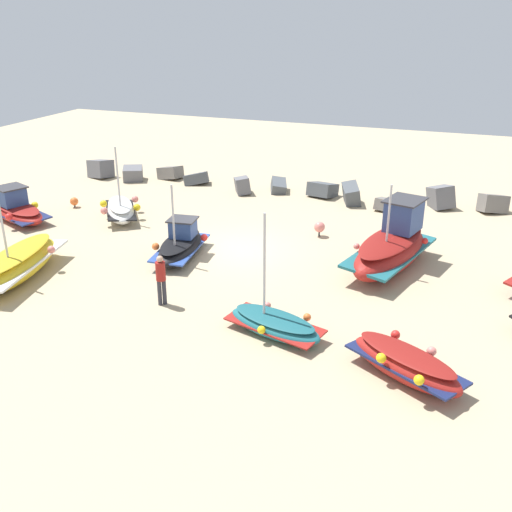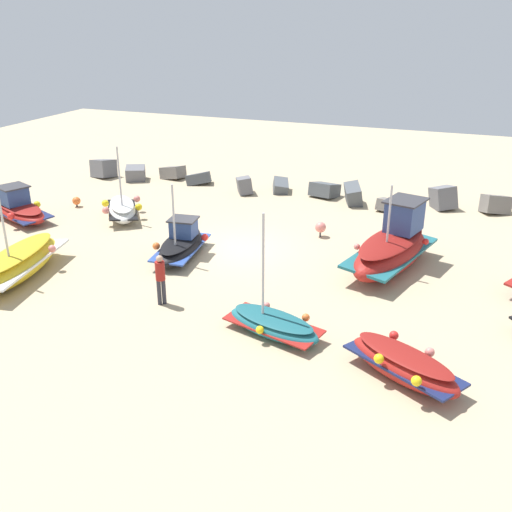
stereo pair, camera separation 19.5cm
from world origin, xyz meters
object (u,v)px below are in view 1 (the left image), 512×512
fishing_boat_3 (17,210)px  fishing_boat_4 (121,210)px  person_walking (161,277)px  fishing_boat_0 (181,245)px  mooring_buoy_0 (319,227)px  mooring_buoy_1 (74,201)px  fishing_boat_8 (406,364)px  fishing_boat_2 (392,247)px  fishing_boat_6 (274,324)px  fishing_boat_5 (17,264)px

fishing_boat_3 → fishing_boat_4: (4.38, 1.89, -0.08)m
fishing_boat_4 → person_walking: bearing=-174.7°
fishing_boat_0 → mooring_buoy_0: (4.55, 4.15, -0.07)m
fishing_boat_4 → mooring_buoy_0: 9.40m
fishing_boat_3 → mooring_buoy_1: 2.87m
mooring_buoy_1 → fishing_boat_0: bearing=-25.8°
mooring_buoy_0 → mooring_buoy_1: 12.49m
fishing_boat_4 → fishing_boat_8: (14.23, -8.56, 0.00)m
fishing_boat_8 → person_walking: 8.27m
mooring_buoy_1 → fishing_boat_8: bearing=-28.0°
person_walking → fishing_boat_8: bearing=-143.8°
fishing_boat_8 → fishing_boat_2: bearing=131.4°
fishing_boat_6 → fishing_boat_4: bearing=159.6°
fishing_boat_2 → fishing_boat_3: (-17.13, -0.58, -0.32)m
fishing_boat_2 → fishing_boat_6: (-2.51, -6.27, -0.50)m
fishing_boat_8 → mooring_buoy_1: fishing_boat_8 is taller
fishing_boat_3 → fishing_boat_6: (14.61, -5.70, -0.18)m
fishing_boat_6 → mooring_buoy_0: (-0.90, 8.59, 0.09)m
fishing_boat_3 → fishing_boat_8: 19.76m
fishing_boat_3 → fishing_boat_6: 15.69m
fishing_boat_6 → person_walking: fishing_boat_6 is taller
fishing_boat_6 → fishing_boat_3: bearing=174.9°
fishing_boat_0 → fishing_boat_6: 7.03m
fishing_boat_5 → fishing_boat_3: bearing=29.7°
person_walking → mooring_buoy_0: (3.22, 8.06, -0.58)m
fishing_boat_0 → fishing_boat_2: 8.17m
fishing_boat_0 → fishing_boat_3: 9.26m
fishing_boat_5 → fishing_boat_6: bearing=-104.5°
fishing_boat_5 → person_walking: fishing_boat_5 is taller
fishing_boat_5 → mooring_buoy_0: bearing=-60.2°
fishing_boat_6 → fishing_boat_8: bearing=2.6°
fishing_boat_8 → person_walking: size_ratio=2.01×
person_walking → mooring_buoy_0: 8.70m
fishing_boat_5 → mooring_buoy_0: size_ratio=7.69×
mooring_buoy_0 → fishing_boat_6: bearing=-84.0°
fishing_boat_5 → person_walking: (5.94, 0.03, 0.44)m
fishing_boat_0 → mooring_buoy_1: 8.82m
fishing_boat_8 → person_walking: person_walking is taller
mooring_buoy_0 → fishing_boat_8: bearing=-62.9°
fishing_boat_0 → mooring_buoy_1: fishing_boat_0 is taller
fishing_boat_5 → mooring_buoy_0: fishing_boat_5 is taller
fishing_boat_8 → fishing_boat_6: bearing=-163.8°
fishing_boat_4 → mooring_buoy_1: fishing_boat_4 is taller
fishing_boat_5 → person_walking: bearing=-101.3°
mooring_buoy_1 → fishing_boat_5: bearing=-66.9°
fishing_boat_2 → mooring_buoy_1: size_ratio=10.69×
person_walking → fishing_boat_0: bearing=-24.7°
person_walking → fishing_boat_3: bearing=20.4°
fishing_boat_8 → mooring_buoy_1: (-17.37, 9.25, -0.14)m
fishing_boat_4 → fishing_boat_8: 16.60m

